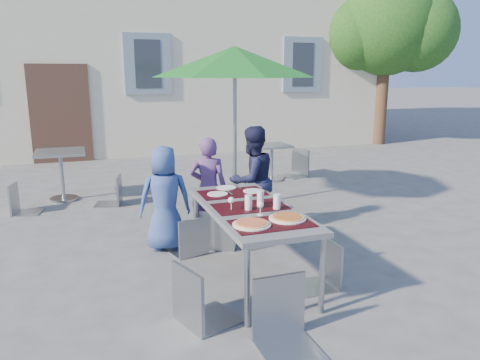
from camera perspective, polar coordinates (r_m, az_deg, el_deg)
name	(u,v)px	position (r m, az deg, el deg)	size (l,w,h in m)	color
ground	(268,288)	(4.64, 3.44, -13.02)	(90.00, 90.00, 0.00)	#4D4C4F
tree	(387,26)	(14.05, 17.45, 17.52)	(3.60, 3.00, 4.70)	#4E3421
dining_table	(250,212)	(4.59, 1.22, -3.93)	(0.80, 1.85, 0.76)	#444549
pizza_near_left	(252,224)	(4.02, 1.42, -5.35)	(0.33, 0.33, 0.03)	white
pizza_near_right	(287,218)	(4.21, 5.80, -4.59)	(0.33, 0.33, 0.03)	white
glassware	(259,201)	(4.49, 2.30, -2.60)	(0.49, 0.37, 0.15)	silver
place_settings	(233,191)	(5.14, -0.89, -1.32)	(0.67, 0.45, 0.01)	white
child_0	(165,198)	(5.46, -9.14, -2.23)	(0.60, 0.39, 1.22)	#324A8B
child_1	(208,188)	(5.77, -3.87, -1.02)	(0.46, 0.30, 1.27)	#55346B
child_2	(252,180)	(5.94, 1.49, -0.03)	(0.67, 0.39, 1.38)	#1A1B3A
chair_0	(190,213)	(5.28, -6.18, -4.04)	(0.46, 0.47, 0.85)	gray
chair_1	(218,205)	(5.43, -2.71, -3.07)	(0.53, 0.53, 0.91)	#90969C
chair_2	(262,201)	(5.53, 2.73, -2.61)	(0.49, 0.49, 0.93)	#8F949A
chair_3	(198,258)	(3.81, -5.17, -9.50)	(0.56, 0.56, 0.99)	gray
chair_4	(324,238)	(4.56, 10.23, -6.95)	(0.39, 0.38, 0.86)	gray
chair_5	(285,273)	(3.55, 5.53, -11.26)	(0.44, 0.45, 0.99)	gray
patio_umbrella	(235,63)	(6.94, -0.64, 14.06)	(2.40, 2.40, 2.40)	#9B9EA3
cafe_table_0	(61,165)	(7.99, -20.97, 1.69)	(0.75, 0.75, 0.81)	#9B9EA3
bg_chair_l_0	(18,181)	(7.51, -25.40, -0.07)	(0.45, 0.44, 0.85)	#8F939A
bg_chair_r_0	(112,173)	(7.51, -15.31, 0.88)	(0.47, 0.47, 0.88)	gray
cafe_table_1	(272,157)	(8.91, 3.89, 2.80)	(0.64, 0.64, 0.69)	#9B9EA3
bg_chair_l_1	(239,153)	(8.83, -0.17, 3.29)	(0.49, 0.48, 0.91)	#92989D
bg_chair_r_1	(297,147)	(9.31, 7.00, 4.04)	(0.58, 0.58, 0.99)	gray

